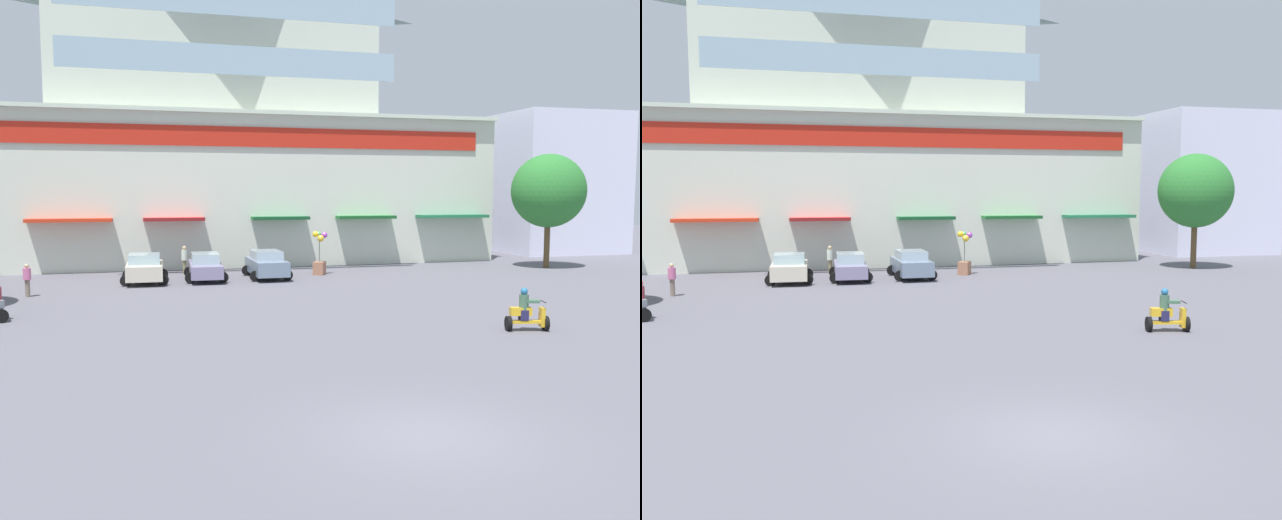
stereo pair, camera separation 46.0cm
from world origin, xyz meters
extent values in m
plane|color=#5A5861|center=(0.00, 13.00, 0.00)|extent=(128.00, 128.00, 0.00)
cube|color=silver|center=(0.00, 35.83, 4.78)|extent=(36.90, 11.66, 9.55)
cube|color=silver|center=(0.00, 36.41, 13.42)|extent=(20.88, 10.50, 7.73)
cube|color=red|center=(0.00, 29.94, 8.16)|extent=(33.95, 0.12, 1.20)
cube|color=silver|center=(0.00, 29.90, 9.67)|extent=(36.90, 0.70, 0.24)
cube|color=red|center=(-9.10, 29.45, 3.15)|extent=(4.77, 1.10, 0.20)
cube|color=red|center=(-3.16, 29.45, 3.15)|extent=(3.60, 1.10, 0.20)
cube|color=#216C36|center=(3.35, 29.45, 3.15)|extent=(3.57, 1.10, 0.20)
cube|color=#277B34|center=(9.02, 29.45, 3.15)|extent=(3.82, 1.10, 0.20)
cube|color=#206B44|center=(15.15, 29.45, 3.15)|extent=(4.91, 1.10, 0.20)
cube|color=#99B7C6|center=(0.00, 25.30, 11.87)|extent=(18.38, 0.08, 1.55)
cube|color=#99B7C6|center=(0.00, 25.30, 14.97)|extent=(18.38, 0.08, 1.55)
cube|color=silver|center=(26.78, 36.59, 5.42)|extent=(8.92, 10.54, 10.83)
cylinder|color=brown|center=(19.62, 25.22, 1.60)|extent=(0.36, 0.36, 3.20)
ellipsoid|color=#2B752F|center=(19.62, 25.22, 4.85)|extent=(4.70, 4.23, 4.59)
cube|color=beige|center=(-5.01, 24.54, 0.66)|extent=(1.96, 3.87, 0.77)
cube|color=#9CB6BE|center=(-5.01, 24.54, 1.29)|extent=(1.64, 1.96, 0.50)
cylinder|color=black|center=(-5.88, 25.75, 0.30)|extent=(0.61, 0.19, 0.60)
cylinder|color=black|center=(-4.05, 25.69, 0.30)|extent=(0.61, 0.19, 0.60)
cylinder|color=black|center=(-5.97, 23.39, 0.30)|extent=(0.61, 0.19, 0.60)
cylinder|color=black|center=(-4.14, 23.33, 0.30)|extent=(0.61, 0.19, 0.60)
cube|color=gray|center=(-1.81, 24.84, 0.61)|extent=(1.88, 4.48, 0.68)
cube|color=#A0B7BA|center=(-1.81, 24.84, 1.21)|extent=(1.54, 2.27, 0.53)
cylinder|color=black|center=(-2.58, 26.24, 0.30)|extent=(0.61, 0.19, 0.60)
cylinder|color=black|center=(-0.92, 26.16, 0.30)|extent=(0.61, 0.19, 0.60)
cylinder|color=black|center=(-2.71, 23.51, 0.30)|extent=(0.61, 0.19, 0.60)
cylinder|color=black|center=(-1.05, 23.43, 0.30)|extent=(0.61, 0.19, 0.60)
cube|color=slate|center=(1.56, 24.81, 0.67)|extent=(1.77, 4.33, 0.79)
cube|color=#9EB0BC|center=(1.56, 24.81, 1.30)|extent=(1.52, 2.17, 0.48)
cylinder|color=black|center=(0.68, 26.14, 0.30)|extent=(0.60, 0.17, 0.60)
cylinder|color=black|center=(2.42, 26.16, 0.30)|extent=(0.60, 0.17, 0.60)
cylinder|color=black|center=(0.69, 23.47, 0.30)|extent=(0.60, 0.17, 0.60)
cylinder|color=black|center=(2.44, 23.48, 0.30)|extent=(0.60, 0.17, 0.60)
cylinder|color=black|center=(-10.29, 14.69, 0.26)|extent=(0.54, 0.33, 0.52)
cylinder|color=black|center=(8.18, 8.19, 0.26)|extent=(0.27, 0.54, 0.52)
cylinder|color=black|center=(6.93, 8.51, 0.26)|extent=(0.27, 0.54, 0.52)
cube|color=gold|center=(7.56, 8.35, 0.32)|extent=(1.17, 0.55, 0.10)
cube|color=gold|center=(7.33, 8.41, 0.69)|extent=(0.78, 0.47, 0.28)
cube|color=gold|center=(8.06, 8.22, 0.48)|extent=(0.21, 0.34, 0.67)
cylinder|color=black|center=(8.08, 8.21, 1.03)|extent=(0.16, 0.51, 0.04)
cube|color=#232249|center=(7.43, 8.38, 0.57)|extent=(0.35, 0.38, 0.36)
cylinder|color=#42674E|center=(7.43, 8.38, 1.01)|extent=(0.39, 0.39, 0.53)
sphere|color=#276999|center=(7.43, 8.38, 1.39)|extent=(0.25, 0.25, 0.25)
cube|color=#42674E|center=(7.71, 8.31, 1.04)|extent=(0.51, 0.44, 0.10)
cylinder|color=#7D7752|center=(-2.71, 27.86, 0.41)|extent=(0.28, 0.28, 0.81)
cylinder|color=silver|center=(-2.71, 27.86, 1.11)|extent=(0.46, 0.46, 0.60)
sphere|color=tan|center=(-2.71, 27.86, 1.54)|extent=(0.24, 0.24, 0.24)
cylinder|color=#7F6E5E|center=(-10.27, 21.09, 0.40)|extent=(0.26, 0.26, 0.80)
cylinder|color=#D66798|center=(-10.27, 21.09, 1.06)|extent=(0.41, 0.41, 0.52)
sphere|color=tan|center=(-10.27, 21.09, 1.42)|extent=(0.20, 0.20, 0.20)
cube|color=#9D694E|center=(4.82, 25.57, 0.38)|extent=(0.96, 1.08, 0.75)
cylinder|color=#4C4C4C|center=(4.82, 25.57, 1.35)|extent=(0.04, 0.04, 1.20)
sphere|color=purple|center=(5.11, 25.56, 2.29)|extent=(0.36, 0.36, 0.36)
sphere|color=#4DC152|center=(4.82, 25.78, 2.34)|extent=(0.30, 0.30, 0.30)
sphere|color=yellow|center=(4.58, 25.56, 2.36)|extent=(0.35, 0.35, 0.35)
sphere|color=yellow|center=(4.82, 25.31, 2.12)|extent=(0.39, 0.39, 0.39)
camera|label=1|loc=(-5.48, -11.98, 4.82)|focal=37.97mm
camera|label=2|loc=(-5.03, -12.10, 4.82)|focal=37.97mm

